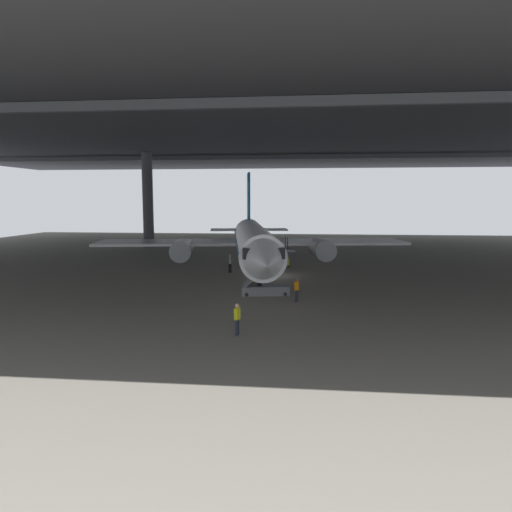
% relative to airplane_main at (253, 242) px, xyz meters
% --- Properties ---
extents(ground_plane, '(110.00, 110.00, 0.00)m').
position_rel_airplane_main_xyz_m(ground_plane, '(1.53, -0.20, -3.25)').
color(ground_plane, gray).
extents(hangar_structure, '(121.00, 99.00, 15.54)m').
position_rel_airplane_main_xyz_m(hangar_structure, '(1.47, 13.55, 11.66)').
color(hangar_structure, '#4C4F54').
rests_on(hangar_structure, ground_plane).
extents(airplane_main, '(31.87, 32.67, 10.41)m').
position_rel_airplane_main_xyz_m(airplane_main, '(0.00, 0.00, 0.00)').
color(airplane_main, white).
rests_on(airplane_main, ground_plane).
extents(boarding_stairs, '(4.15, 2.06, 4.44)m').
position_rel_airplane_main_xyz_m(boarding_stairs, '(1.96, -8.92, -2.54)').
color(boarding_stairs, slate).
rests_on(boarding_stairs, ground_plane).
extents(crew_worker_near_nose, '(0.31, 0.53, 1.77)m').
position_rel_airplane_main_xyz_m(crew_worker_near_nose, '(1.31, -19.93, -2.24)').
color(crew_worker_near_nose, '#232838').
rests_on(crew_worker_near_nose, ground_plane).
extents(crew_worker_by_stairs, '(0.34, 0.52, 1.72)m').
position_rel_airplane_main_xyz_m(crew_worker_by_stairs, '(4.35, -11.29, -2.27)').
color(crew_worker_by_stairs, '#232838').
rests_on(crew_worker_by_stairs, ground_plane).
extents(baggage_tug, '(1.37, 2.25, 0.90)m').
position_rel_airplane_main_xyz_m(baggage_tug, '(2.66, 6.62, -2.73)').
color(baggage_tug, yellow).
rests_on(baggage_tug, ground_plane).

